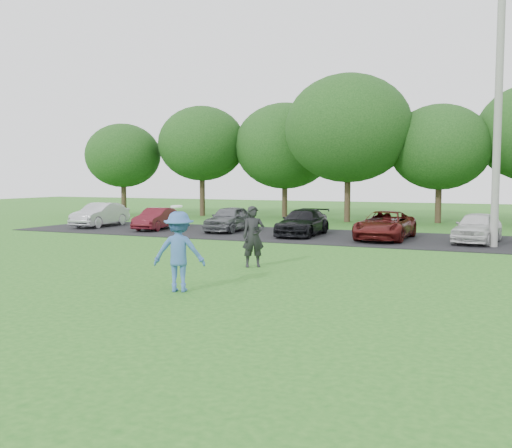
{
  "coord_description": "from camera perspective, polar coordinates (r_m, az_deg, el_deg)",
  "views": [
    {
      "loc": [
        6.46,
        -11.34,
        2.62
      ],
      "look_at": [
        0.0,
        3.5,
        1.3
      ],
      "focal_mm": 40.0,
      "sensor_mm": 36.0,
      "label": 1
    }
  ],
  "objects": [
    {
      "name": "parked_cars",
      "position": [
        25.18,
        8.46,
        0.06
      ],
      "size": [
        27.96,
        4.6,
        1.24
      ],
      "color": "silver",
      "rests_on": "parking_lot"
    },
    {
      "name": "parking_lot",
      "position": [
        25.32,
        8.61,
        -1.29
      ],
      "size": [
        32.0,
        6.5,
        0.03
      ],
      "primitive_type": "cube",
      "color": "black",
      "rests_on": "ground"
    },
    {
      "name": "frisbee_player",
      "position": [
        13.23,
        -7.7,
        -2.74
      ],
      "size": [
        1.36,
        1.07,
        1.99
      ],
      "color": "#3B62A6",
      "rests_on": "ground"
    },
    {
      "name": "ground",
      "position": [
        13.31,
        -6.06,
        -6.72
      ],
      "size": [
        100.0,
        100.0,
        0.0
      ],
      "primitive_type": "plane",
      "color": "#23631C",
      "rests_on": "ground"
    },
    {
      "name": "utility_pole",
      "position": [
        23.14,
        23.03,
        9.57
      ],
      "size": [
        0.28,
        0.28,
        9.5
      ],
      "primitive_type": "cylinder",
      "color": "gray",
      "rests_on": "ground"
    },
    {
      "name": "tree_row",
      "position": [
        34.53,
        15.4,
        8.3
      ],
      "size": [
        42.39,
        9.85,
        8.64
      ],
      "color": "#38281C",
      "rests_on": "ground"
    },
    {
      "name": "camera_bystander",
      "position": [
        16.68,
        -0.26,
        -1.26
      ],
      "size": [
        0.78,
        0.73,
        1.79
      ],
      "color": "black",
      "rests_on": "ground"
    }
  ]
}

